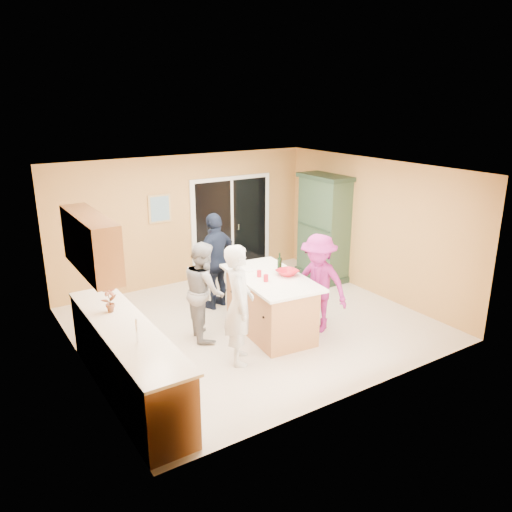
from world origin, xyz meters
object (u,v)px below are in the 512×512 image
green_hutch (324,229)px  woman_navy (216,261)px  kitchen_island (270,306)px  woman_grey (204,290)px  woman_magenta (318,283)px  woman_white (239,305)px

green_hutch → woman_navy: size_ratio=1.25×
green_hutch → woman_navy: bearing=-176.5°
green_hutch → kitchen_island: bearing=-147.1°
woman_grey → woman_magenta: woman_magenta is taller
kitchen_island → woman_white: bearing=-143.2°
green_hutch → woman_magenta: (-1.70, -1.89, -0.25)m
woman_navy → kitchen_island: bearing=81.1°
kitchen_island → green_hutch: (2.40, 1.55, 0.61)m
woman_grey → woman_navy: bearing=-23.6°
kitchen_island → woman_navy: 1.47m
woman_grey → woman_navy: size_ratio=0.89×
woman_white → woman_navy: (0.67, 1.93, -0.00)m
woman_grey → woman_magenta: (1.66, -0.77, 0.03)m
kitchen_island → green_hutch: size_ratio=0.88×
woman_navy → woman_magenta: 1.97m
woman_magenta → woman_white: bearing=-104.7°
green_hutch → woman_grey: bearing=-161.6°
woman_grey → woman_magenta: bearing=-101.3°
kitchen_island → woman_navy: woman_navy is taller
woman_grey → woman_magenta: 1.83m
woman_white → woman_magenta: size_ratio=1.09×
woman_magenta → kitchen_island: bearing=-138.1°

